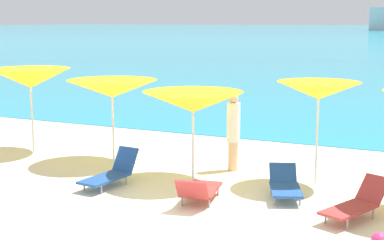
{
  "coord_description": "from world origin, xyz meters",
  "views": [
    {
      "loc": [
        4.16,
        -8.76,
        3.56
      ],
      "look_at": [
        -1.75,
        3.76,
        1.2
      ],
      "focal_mm": 54.87,
      "sensor_mm": 36.0,
      "label": 1
    }
  ],
  "objects_px": {
    "umbrella_1": "(30,78)",
    "lounge_chair_1": "(356,203)",
    "umbrella_4": "(319,91)",
    "beachgoer_2": "(233,130)",
    "beach_ball": "(379,240)",
    "umbrella_3": "(193,102)",
    "lounge_chair_7": "(285,185)",
    "umbrella_2": "(112,89)",
    "lounge_chair_3": "(199,189)",
    "lounge_chair_5": "(111,172)"
  },
  "relations": [
    {
      "from": "lounge_chair_5",
      "to": "beach_ball",
      "type": "distance_m",
      "value": 5.91
    },
    {
      "from": "lounge_chair_1",
      "to": "umbrella_1",
      "type": "bearing_deg",
      "value": -169.15
    },
    {
      "from": "umbrella_3",
      "to": "beachgoer_2",
      "type": "bearing_deg",
      "value": 68.52
    },
    {
      "from": "lounge_chair_5",
      "to": "lounge_chair_1",
      "type": "bearing_deg",
      "value": 6.93
    },
    {
      "from": "umbrella_3",
      "to": "beachgoer_2",
      "type": "relative_size",
      "value": 1.27
    },
    {
      "from": "umbrella_2",
      "to": "umbrella_4",
      "type": "bearing_deg",
      "value": 1.73
    },
    {
      "from": "umbrella_3",
      "to": "beachgoer_2",
      "type": "distance_m",
      "value": 1.53
    },
    {
      "from": "umbrella_2",
      "to": "umbrella_1",
      "type": "bearing_deg",
      "value": 178.04
    },
    {
      "from": "beachgoer_2",
      "to": "lounge_chair_3",
      "type": "bearing_deg",
      "value": -104.89
    },
    {
      "from": "umbrella_2",
      "to": "lounge_chair_7",
      "type": "xyz_separation_m",
      "value": [
        4.77,
        -1.04,
        -1.62
      ]
    },
    {
      "from": "umbrella_1",
      "to": "beach_ball",
      "type": "distance_m",
      "value": 10.22
    },
    {
      "from": "lounge_chair_7",
      "to": "beach_ball",
      "type": "bearing_deg",
      "value": -64.6
    },
    {
      "from": "lounge_chair_7",
      "to": "beach_ball",
      "type": "distance_m",
      "value": 2.91
    },
    {
      "from": "lounge_chair_7",
      "to": "beachgoer_2",
      "type": "xyz_separation_m",
      "value": [
        -1.75,
        1.58,
        0.73
      ]
    },
    {
      "from": "lounge_chair_5",
      "to": "beachgoer_2",
      "type": "bearing_deg",
      "value": 57.34
    },
    {
      "from": "umbrella_2",
      "to": "lounge_chair_5",
      "type": "distance_m",
      "value": 2.65
    },
    {
      "from": "umbrella_4",
      "to": "lounge_chair_3",
      "type": "xyz_separation_m",
      "value": [
        -1.77,
        -2.29,
        -1.8
      ]
    },
    {
      "from": "lounge_chair_7",
      "to": "umbrella_2",
      "type": "bearing_deg",
      "value": 146.17
    },
    {
      "from": "umbrella_1",
      "to": "lounge_chair_1",
      "type": "distance_m",
      "value": 9.32
    },
    {
      "from": "lounge_chair_5",
      "to": "beachgoer_2",
      "type": "relative_size",
      "value": 0.84
    },
    {
      "from": "beachgoer_2",
      "to": "lounge_chair_7",
      "type": "bearing_deg",
      "value": -63.98
    },
    {
      "from": "umbrella_3",
      "to": "beach_ball",
      "type": "bearing_deg",
      "value": -28.24
    },
    {
      "from": "umbrella_1",
      "to": "beachgoer_2",
      "type": "bearing_deg",
      "value": 4.61
    },
    {
      "from": "umbrella_2",
      "to": "lounge_chair_1",
      "type": "bearing_deg",
      "value": -15.58
    },
    {
      "from": "umbrella_1",
      "to": "umbrella_3",
      "type": "height_order",
      "value": "umbrella_1"
    },
    {
      "from": "umbrella_1",
      "to": "umbrella_4",
      "type": "bearing_deg",
      "value": 0.47
    },
    {
      "from": "umbrella_2",
      "to": "umbrella_4",
      "type": "distance_m",
      "value": 5.12
    },
    {
      "from": "umbrella_1",
      "to": "beach_ball",
      "type": "bearing_deg",
      "value": -18.03
    },
    {
      "from": "lounge_chair_1",
      "to": "lounge_chair_7",
      "type": "bearing_deg",
      "value": 177.42
    },
    {
      "from": "umbrella_2",
      "to": "lounge_chair_7",
      "type": "bearing_deg",
      "value": -12.26
    },
    {
      "from": "lounge_chair_7",
      "to": "beachgoer_2",
      "type": "relative_size",
      "value": 0.82
    },
    {
      "from": "umbrella_2",
      "to": "lounge_chair_3",
      "type": "height_order",
      "value": "umbrella_2"
    },
    {
      "from": "umbrella_1",
      "to": "beach_ball",
      "type": "xyz_separation_m",
      "value": [
        9.55,
        -3.11,
        -1.89
      ]
    },
    {
      "from": "lounge_chair_5",
      "to": "umbrella_4",
      "type": "bearing_deg",
      "value": 32.52
    },
    {
      "from": "umbrella_3",
      "to": "lounge_chair_1",
      "type": "relative_size",
      "value": 1.42
    },
    {
      "from": "umbrella_2",
      "to": "lounge_chair_1",
      "type": "height_order",
      "value": "umbrella_2"
    },
    {
      "from": "umbrella_2",
      "to": "lounge_chair_3",
      "type": "xyz_separation_m",
      "value": [
        3.35,
        -2.13,
        -1.6
      ]
    },
    {
      "from": "umbrella_4",
      "to": "lounge_chair_1",
      "type": "bearing_deg",
      "value": -57.87
    },
    {
      "from": "umbrella_2",
      "to": "beachgoer_2",
      "type": "xyz_separation_m",
      "value": [
        3.02,
        0.55,
        -0.88
      ]
    },
    {
      "from": "umbrella_2",
      "to": "umbrella_4",
      "type": "xyz_separation_m",
      "value": [
        5.11,
        0.15,
        0.19
      ]
    },
    {
      "from": "lounge_chair_5",
      "to": "beach_ball",
      "type": "bearing_deg",
      "value": -5.41
    },
    {
      "from": "umbrella_3",
      "to": "lounge_chair_7",
      "type": "distance_m",
      "value": 2.72
    },
    {
      "from": "umbrella_2",
      "to": "lounge_chair_5",
      "type": "bearing_deg",
      "value": -58.66
    },
    {
      "from": "umbrella_4",
      "to": "lounge_chair_7",
      "type": "xyz_separation_m",
      "value": [
        -0.34,
        -1.19,
        -1.81
      ]
    },
    {
      "from": "lounge_chair_1",
      "to": "lounge_chair_5",
      "type": "xyz_separation_m",
      "value": [
        -5.21,
        -0.06,
        -0.0
      ]
    },
    {
      "from": "lounge_chair_1",
      "to": "lounge_chair_3",
      "type": "xyz_separation_m",
      "value": [
        -2.97,
        -0.37,
        -0.02
      ]
    },
    {
      "from": "umbrella_4",
      "to": "lounge_chair_1",
      "type": "relative_size",
      "value": 1.37
    },
    {
      "from": "umbrella_1",
      "to": "beachgoer_2",
      "type": "xyz_separation_m",
      "value": [
        5.67,
        0.46,
        -1.02
      ]
    },
    {
      "from": "lounge_chair_3",
      "to": "lounge_chair_5",
      "type": "relative_size",
      "value": 0.99
    },
    {
      "from": "beachgoer_2",
      "to": "beach_ball",
      "type": "relative_size",
      "value": 7.19
    }
  ]
}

